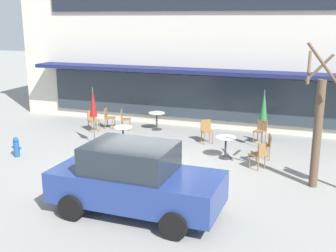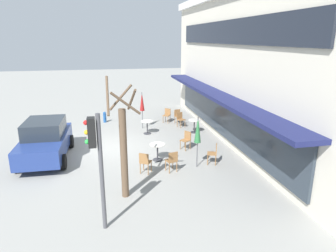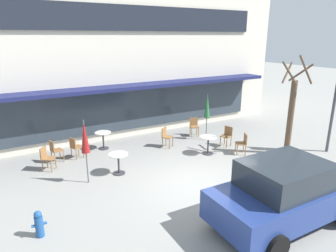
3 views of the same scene
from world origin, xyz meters
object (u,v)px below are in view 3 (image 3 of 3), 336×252
Objects in this scene: cafe_chair_3 at (55,149)px; street_tree at (291,112)px; cafe_table_near_wall at (118,160)px; patio_umbrella_green_folded at (85,137)px; cafe_table_streetside at (103,138)px; cafe_table_by_tree at (208,142)px; cafe_chair_1 at (194,125)px; parked_sedan at (286,193)px; cafe_chair_5 at (46,157)px; cafe_chair_0 at (166,136)px; fire_hydrant at (39,224)px; patio_umbrella_cream_folded at (207,106)px; cafe_chair_2 at (75,146)px; cafe_chair_6 at (243,142)px; cafe_chair_4 at (227,135)px.

street_tree reaches higher than cafe_chair_3.
patio_umbrella_green_folded is at bearing -173.69° from cafe_table_near_wall.
cafe_table_by_tree is at bearing -37.59° from cafe_table_streetside.
cafe_chair_1 is 7.51m from parked_sedan.
cafe_chair_5 is at bearing -174.92° from cafe_chair_1.
cafe_chair_0 reaches higher than fire_hydrant.
cafe_table_streetside is 2.73m from cafe_chair_5.
patio_umbrella_cream_folded is at bearing 55.36° from cafe_table_by_tree.
cafe_table_by_tree is at bearing 75.80° from parked_sedan.
cafe_chair_5 is at bearing -153.39° from cafe_chair_2.
cafe_table_streetside is 0.18× the size of parked_sedan.
cafe_chair_6 is (0.20, -2.24, -1.10)m from patio_umbrella_cream_folded.
cafe_chair_5 is at bearing 126.59° from parked_sedan.
fire_hydrant is (-5.67, 2.60, -0.53)m from parked_sedan.
cafe_chair_6 reaches higher than cafe_table_by_tree.
patio_umbrella_cream_folded is (4.97, 1.42, 1.11)m from cafe_table_near_wall.
cafe_chair_3 reaches higher than fire_hydrant.
cafe_chair_2 and cafe_chair_3 have the same top height.
cafe_chair_5 is at bearing 143.73° from cafe_table_near_wall.
cafe_chair_4 is 0.21× the size of parked_sedan.
cafe_table_near_wall is 0.35× the size of patio_umbrella_green_folded.
street_tree is at bearing -11.28° from patio_umbrella_green_folded.
fire_hydrant is at bearing -149.53° from cafe_chair_1.
cafe_chair_5 and cafe_chair_6 have the same top height.
street_tree is at bearing 3.75° from fire_hydrant.
cafe_chair_2 is 8.85m from street_tree.
patio_umbrella_cream_folded is 2.47× the size of cafe_chair_2.
patio_umbrella_green_folded is 0.52× the size of parked_sedan.
cafe_chair_0 is 7.00m from fire_hydrant.
cafe_table_near_wall and cafe_table_by_tree have the same top height.
street_tree is (2.01, -3.94, 1.29)m from cafe_chair_1.
patio_umbrella_cream_folded is at bearing 104.31° from cafe_chair_4.
cafe_chair_1 is (5.97, 2.35, -1.10)m from patio_umbrella_green_folded.
cafe_chair_3 is 1.26× the size of fire_hydrant.
street_tree reaches higher than parked_sedan.
parked_sedan is at bearing -116.10° from cafe_chair_4.
cafe_chair_2 and cafe_chair_6 have the same top height.
cafe_chair_6 is at bearing -6.19° from patio_umbrella_green_folded.
cafe_chair_0 is 1.00× the size of cafe_chair_2.
cafe_chair_0 is 5.32m from street_tree.
patio_umbrella_cream_folded is (4.65, -1.26, 1.11)m from cafe_table_streetside.
cafe_table_streetside is 1.00× the size of cafe_table_by_tree.
cafe_chair_0 is (2.83, 1.53, 0.01)m from cafe_table_near_wall.
cafe_table_near_wall is 0.85× the size of cafe_chair_5.
cafe_table_near_wall is at bearing -96.84° from cafe_table_streetside.
cafe_chair_6 is at bearing -8.92° from cafe_table_near_wall.
cafe_table_near_wall is 1.00× the size of cafe_table_by_tree.
cafe_table_near_wall is at bearing 38.44° from fire_hydrant.
cafe_chair_6 reaches higher than cafe_table_streetside.
patio_umbrella_cream_folded is 8.90m from fire_hydrant.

